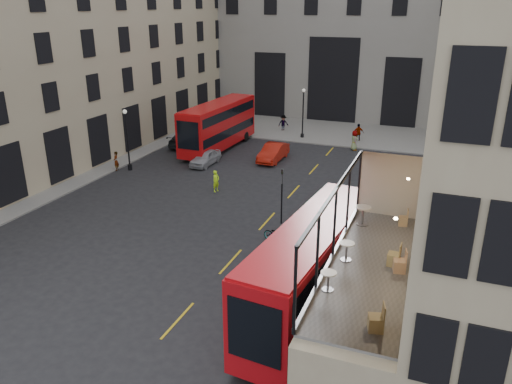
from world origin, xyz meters
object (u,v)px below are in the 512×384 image
(cyclist, at_px, (216,181))
(cafe_chair_d, at_px, (403,221))
(pedestrian_a, at_px, (198,138))
(pedestrian_c, at_px, (358,133))
(cafe_table_near, at_px, (328,278))
(pedestrian_b, at_px, (283,123))
(cafe_table_far, at_px, (363,213))
(bus_far, at_px, (218,124))
(cafe_chair_c, at_px, (400,265))
(bus_near, at_px, (311,265))
(car_c, at_px, (187,139))
(cafe_table_mid, at_px, (347,249))
(pedestrian_e, at_px, (116,161))
(traffic_light_near, at_px, (282,189))
(cafe_chair_a, at_px, (376,322))
(street_lamp_a, at_px, (128,143))
(traffic_light_far, at_px, (202,121))
(car_a, at_px, (205,157))
(pedestrian_d, at_px, (354,140))
(bicycle, at_px, (277,234))
(cafe_chair_b, at_px, (394,259))
(street_lamp_b, at_px, (303,116))
(car_b, at_px, (273,152))

(cyclist, bearing_deg, cafe_chair_d, -110.20)
(pedestrian_a, height_order, pedestrian_c, pedestrian_c)
(cafe_table_near, bearing_deg, pedestrian_b, 110.32)
(cafe_table_far, bearing_deg, bus_far, 127.71)
(pedestrian_a, xyz_separation_m, cafe_chair_c, (22.36, -26.94, 3.94))
(cafe_chair_c, bearing_deg, bus_near, 144.37)
(car_c, distance_m, cafe_table_near, 36.38)
(cafe_table_near, height_order, cafe_table_mid, cafe_table_mid)
(cafe_table_mid, bearing_deg, pedestrian_e, 143.48)
(bus_far, relative_size, car_c, 2.26)
(traffic_light_near, distance_m, car_c, 21.22)
(pedestrian_b, height_order, cafe_chair_a, cafe_chair_a)
(pedestrian_c, xyz_separation_m, cafe_chair_c, (7.57, -34.79, 3.90))
(street_lamp_a, relative_size, pedestrian_e, 3.12)
(bus_near, xyz_separation_m, cafe_chair_a, (3.71, -6.66, 2.31))
(traffic_light_far, xyz_separation_m, car_a, (3.50, -6.24, -1.75))
(pedestrian_d, bearing_deg, traffic_light_far, 78.57)
(cafe_chair_d, bearing_deg, pedestrian_a, 134.11)
(traffic_light_near, xyz_separation_m, bus_far, (-11.56, 14.88, 0.17))
(car_c, height_order, pedestrian_d, pedestrian_d)
(cafe_table_near, bearing_deg, cafe_table_mid, 86.49)
(bus_near, xyz_separation_m, car_c, (-19.66, 24.02, -1.81))
(bicycle, relative_size, pedestrian_d, 0.94)
(bus_near, relative_size, cafe_chair_b, 12.94)
(bus_far, xyz_separation_m, pedestrian_a, (-2.33, -0.04, -1.67))
(street_lamp_a, xyz_separation_m, car_c, (0.84, 8.76, -1.64))
(street_lamp_b, height_order, pedestrian_d, street_lamp_b)
(street_lamp_a, bearing_deg, pedestrian_e, -150.14)
(traffic_light_far, distance_m, cafe_table_far, 32.05)
(pedestrian_c, height_order, cafe_table_far, cafe_table_far)
(pedestrian_c, bearing_deg, pedestrian_b, -34.18)
(pedestrian_a, bearing_deg, cafe_table_far, -66.81)
(cafe_table_near, height_order, cafe_chair_c, cafe_chair_c)
(bus_near, relative_size, car_a, 2.95)
(traffic_light_far, distance_m, cafe_table_mid, 34.76)
(pedestrian_a, distance_m, cafe_chair_d, 31.93)
(car_c, distance_m, pedestrian_a, 1.29)
(bus_far, height_order, car_b, bus_far)
(street_lamp_a, bearing_deg, cafe_table_far, -32.76)
(pedestrian_d, xyz_separation_m, cafe_table_mid, (5.42, -31.38, 4.10))
(street_lamp_b, xyz_separation_m, car_c, (-10.16, -7.24, -1.64))
(car_a, height_order, pedestrian_b, pedestrian_b)
(pedestrian_d, bearing_deg, bus_far, 85.57)
(cafe_chair_b, distance_m, cafe_chair_d, 3.78)
(street_lamp_a, relative_size, pedestrian_c, 2.76)
(car_a, xyz_separation_m, cafe_chair_c, (18.98, -21.86, 4.19))
(cafe_table_near, distance_m, cafe_chair_c, 3.02)
(traffic_light_far, height_order, cafe_table_far, cafe_table_far)
(traffic_light_near, relative_size, pedestrian_e, 2.23)
(bus_far, bearing_deg, car_a, -78.35)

